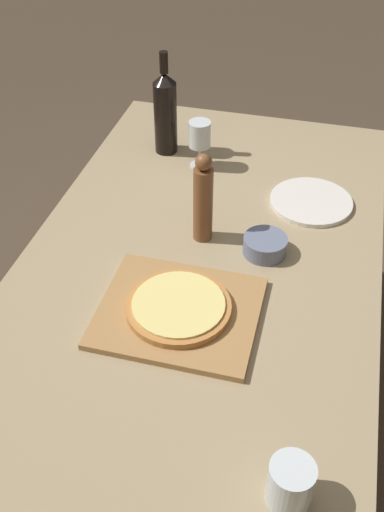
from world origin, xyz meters
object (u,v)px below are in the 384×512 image
wine_glass (200,136)px  wine_bottle (165,112)px  small_bowl (265,245)px  pizza (180,307)px  pepper_mill (203,200)px

wine_glass → wine_bottle: bearing=153.3°
wine_bottle → small_bowl: size_ratio=2.88×
pizza → pepper_mill: pepper_mill is taller
small_bowl → wine_glass: bearing=125.9°
pepper_mill → wine_glass: bearing=105.3°
wine_bottle → pepper_mill: 0.50m
pepper_mill → small_bowl: (0.18, -0.02, -0.11)m
pizza → wine_bottle: 0.80m
wine_bottle → pepper_mill: bearing=-61.6°
pepper_mill → wine_glass: (-0.10, 0.37, -0.02)m
wine_bottle → small_bowl: (0.42, -0.46, -0.12)m
pizza → small_bowl: 0.33m
small_bowl → pizza: bearing=-119.5°
wine_bottle → small_bowl: bearing=-47.7°
pizza → wine_glass: wine_glass is taller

